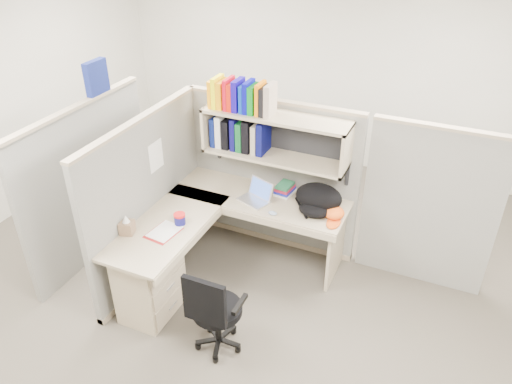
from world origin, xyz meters
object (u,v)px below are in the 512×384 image
at_px(backpack, 317,200).
at_px(task_chair, 216,322).
at_px(desk, 180,260).
at_px(snack_canister, 180,219).
at_px(laptop, 254,192).

relative_size(backpack, task_chair, 0.51).
bearing_deg(desk, snack_canister, 113.84).
distance_m(laptop, backpack, 0.61).
xyz_separation_m(backpack, snack_canister, (-1.06, -0.68, -0.08)).
bearing_deg(snack_canister, laptop, 53.79).
relative_size(desk, snack_canister, 16.31).
bearing_deg(task_chair, snack_canister, 138.30).
height_order(laptop, snack_canister, laptop).
bearing_deg(task_chair, laptop, 99.25).
bearing_deg(laptop, desk, -96.06).
bearing_deg(backpack, desk, -158.70).
relative_size(desk, laptop, 6.07).
height_order(backpack, snack_canister, backpack).
bearing_deg(desk, laptop, 63.08).
relative_size(laptop, snack_canister, 2.69).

